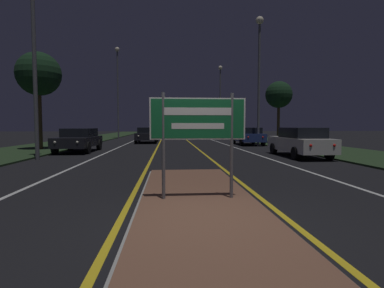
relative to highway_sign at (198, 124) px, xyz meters
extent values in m
plane|color=black|center=(0.00, -1.25, -1.61)|extent=(160.00, 160.00, 0.00)
cube|color=#999993|center=(0.00, 0.00, -1.59)|extent=(2.43, 8.08, 0.05)
cube|color=brown|center=(0.00, 0.00, -1.56)|extent=(2.31, 7.96, 0.10)
cube|color=#23381E|center=(-9.50, 18.75, -1.57)|extent=(5.00, 100.00, 0.08)
cube|color=#23381E|center=(9.50, 18.75, -1.57)|extent=(5.00, 100.00, 0.08)
cube|color=gold|center=(-1.40, 23.75, -1.61)|extent=(0.12, 70.00, 0.01)
cube|color=gold|center=(1.40, 23.75, -1.61)|extent=(0.12, 70.00, 0.01)
cube|color=silver|center=(-4.20, 23.75, -1.61)|extent=(0.12, 70.00, 0.01)
cube|color=silver|center=(4.20, 23.75, -1.61)|extent=(0.12, 70.00, 0.01)
cube|color=silver|center=(-7.20, 23.75, -1.61)|extent=(0.10, 70.00, 0.01)
cube|color=silver|center=(7.20, 23.75, -1.61)|extent=(0.10, 70.00, 0.01)
cylinder|color=#56565B|center=(-0.69, 0.00, -0.44)|extent=(0.07, 0.07, 2.14)
cylinder|color=#56565B|center=(0.69, 0.00, -0.44)|extent=(0.07, 0.07, 2.14)
cube|color=#146033|center=(0.00, 0.00, 0.11)|extent=(1.93, 0.04, 0.84)
cube|color=white|center=(0.00, -0.02, 0.11)|extent=(1.93, 0.00, 0.84)
cube|color=#146033|center=(0.00, -0.02, 0.11)|extent=(1.87, 0.01, 0.79)
cube|color=white|center=(0.00, -0.02, 0.25)|extent=(1.35, 0.01, 0.15)
cube|color=white|center=(0.00, -0.02, -0.04)|extent=(1.06, 0.01, 0.12)
cylinder|color=#56565B|center=(-6.62, 8.22, 3.20)|extent=(0.18, 0.18, 9.63)
cylinder|color=#56565B|center=(-6.69, 31.21, 3.68)|extent=(0.18, 0.18, 10.59)
sphere|color=#F9EAC6|center=(-6.69, 31.21, 9.14)|extent=(0.55, 0.55, 0.55)
cylinder|color=#56565B|center=(6.24, 16.36, 3.01)|extent=(0.18, 0.18, 9.25)
sphere|color=#F9EAC6|center=(6.24, 16.36, 7.82)|extent=(0.59, 0.59, 0.59)
cylinder|color=#56565B|center=(6.58, 35.24, 3.08)|extent=(0.18, 0.18, 9.38)
sphere|color=#F9EAC6|center=(6.58, 35.24, 7.93)|extent=(0.55, 0.55, 0.55)
cube|color=silver|center=(6.04, 8.71, -0.97)|extent=(1.71, 4.65, 0.67)
cube|color=black|center=(6.04, 8.43, -0.38)|extent=(1.50, 2.42, 0.51)
sphere|color=red|center=(5.51, 6.40, -0.89)|extent=(0.14, 0.14, 0.14)
sphere|color=red|center=(6.57, 6.40, -0.89)|extent=(0.14, 0.14, 0.14)
cylinder|color=black|center=(5.23, 10.15, -1.31)|extent=(0.22, 0.61, 0.61)
cylinder|color=black|center=(6.86, 10.15, -1.31)|extent=(0.22, 0.61, 0.61)
cylinder|color=black|center=(5.23, 7.27, -1.31)|extent=(0.22, 0.61, 0.61)
cylinder|color=black|center=(6.86, 7.27, -1.31)|extent=(0.22, 0.61, 0.61)
cube|color=navy|center=(5.95, 18.27, -0.98)|extent=(1.81, 4.45, 0.63)
cube|color=black|center=(5.95, 18.01, -0.43)|extent=(1.59, 2.31, 0.47)
sphere|color=red|center=(5.39, 16.07, -0.90)|extent=(0.14, 0.14, 0.14)
sphere|color=red|center=(6.51, 16.07, -0.90)|extent=(0.14, 0.14, 0.14)
cylinder|color=black|center=(5.09, 19.65, -1.29)|extent=(0.22, 0.63, 0.63)
cylinder|color=black|center=(6.82, 19.65, -1.29)|extent=(0.22, 0.63, 0.63)
cylinder|color=black|center=(5.09, 16.89, -1.29)|extent=(0.22, 0.63, 0.63)
cylinder|color=black|center=(6.82, 16.89, -1.29)|extent=(0.22, 0.63, 0.63)
cube|color=black|center=(-5.98, 12.41, -0.98)|extent=(1.86, 4.43, 0.57)
cube|color=black|center=(-5.98, 12.68, -0.45)|extent=(1.63, 2.30, 0.50)
sphere|color=white|center=(-6.55, 10.22, -0.91)|extent=(0.14, 0.14, 0.14)
sphere|color=white|center=(-5.40, 10.22, -0.91)|extent=(0.14, 0.14, 0.14)
cylinder|color=black|center=(-6.87, 11.04, -1.26)|extent=(0.22, 0.70, 0.70)
cylinder|color=black|center=(-5.09, 11.04, -1.26)|extent=(0.22, 0.70, 0.70)
cylinder|color=black|center=(-6.87, 13.79, -1.26)|extent=(0.22, 0.70, 0.70)
cylinder|color=black|center=(-5.09, 13.79, -1.26)|extent=(0.22, 0.70, 0.70)
cube|color=black|center=(-2.57, 21.94, -0.99)|extent=(1.83, 4.72, 0.61)
cube|color=black|center=(-2.57, 22.22, -0.44)|extent=(1.61, 2.45, 0.48)
sphere|color=white|center=(-3.14, 19.60, -0.91)|extent=(0.14, 0.14, 0.14)
sphere|color=white|center=(-2.01, 19.60, -0.91)|extent=(0.14, 0.14, 0.14)
cylinder|color=black|center=(-3.45, 20.47, -1.29)|extent=(0.22, 0.64, 0.64)
cylinder|color=black|center=(-1.70, 20.47, -1.29)|extent=(0.22, 0.64, 0.64)
cylinder|color=black|center=(-3.45, 23.40, -1.29)|extent=(0.22, 0.64, 0.64)
cylinder|color=black|center=(-1.70, 23.40, -1.29)|extent=(0.22, 0.64, 0.64)
cylinder|color=#4C3823|center=(-8.73, 13.77, 0.54)|extent=(0.24, 0.24, 4.15)
sphere|color=black|center=(-8.73, 13.77, 3.23)|extent=(2.72, 2.72, 2.72)
cylinder|color=#4C3823|center=(8.98, 19.48, 0.30)|extent=(0.24, 0.24, 3.67)
sphere|color=black|center=(8.98, 19.48, 2.66)|extent=(2.31, 2.31, 2.31)
camera|label=1|loc=(-0.59, -6.00, -0.03)|focal=28.00mm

